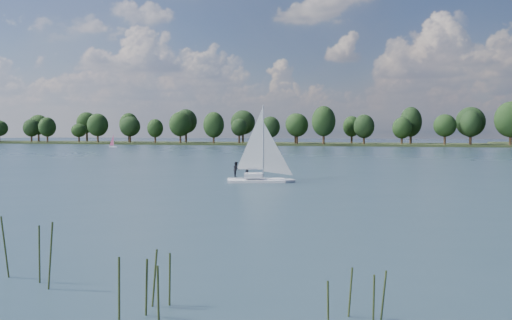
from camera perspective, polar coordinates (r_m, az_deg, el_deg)
The scene contains 5 objects.
ground at distance 127.17m, azimuth 4.96°, elevation 0.38°, with size 700.00×700.00×0.00m, color #233342.
far_shore at distance 237.56m, azimuth 11.11°, elevation 1.46°, with size 660.00×40.00×1.50m, color black.
sailboat at distance 60.42m, azimuth 0.09°, elevation -0.00°, with size 6.76×3.97×8.60m.
dinghy_pink at distance 210.39m, azimuth -14.04°, elevation 1.57°, with size 3.17×1.56×4.87m.
treeline at distance 235.44m, azimuth 8.43°, elevation 3.42°, with size 562.16×74.10×18.74m.
Camera 1 is at (28.84, -23.74, 5.37)m, focal length 40.00 mm.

